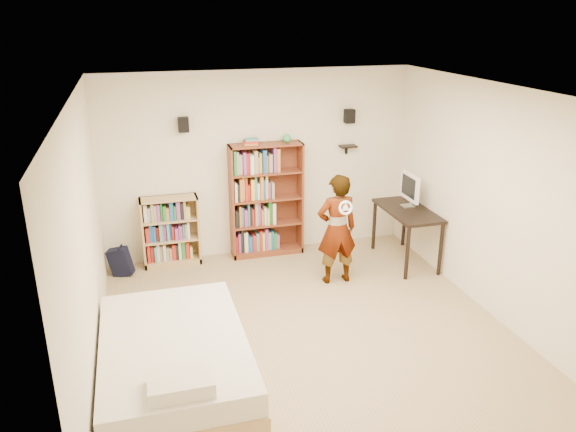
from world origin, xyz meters
name	(u,v)px	position (x,y,z in m)	size (l,w,h in m)	color
ground	(310,334)	(0.00, 0.00, 0.00)	(4.50, 5.00, 0.01)	tan
room_shell	(312,186)	(0.00, 0.00, 1.76)	(4.52, 5.02, 2.71)	white
crown_molding	(313,96)	(0.00, 0.00, 2.67)	(4.50, 5.00, 0.06)	silver
speaker_left	(183,125)	(-1.05, 2.40, 2.00)	(0.14, 0.12, 0.20)	black
speaker_right	(349,116)	(1.35, 2.40, 2.00)	(0.14, 0.12, 0.20)	black
wall_shelf	(348,146)	(1.35, 2.41, 1.55)	(0.25, 0.16, 0.03)	black
tall_bookshelf	(266,200)	(0.07, 2.35, 0.84)	(1.06, 0.31, 1.68)	maroon
low_bookshelf	(171,231)	(-1.33, 2.35, 0.50)	(0.80, 0.30, 1.00)	tan
computer_desk	(406,235)	(1.94, 1.52, 0.40)	(0.59, 1.17, 0.80)	black
imac	(409,190)	(1.99, 1.64, 1.04)	(0.10, 0.48, 0.48)	white
daybed	(174,355)	(-1.53, -0.48, 0.32)	(1.39, 2.14, 0.63)	beige
person	(337,229)	(0.74, 1.19, 0.75)	(0.55, 0.36, 1.50)	black
wii_wheel	(346,208)	(0.74, 0.91, 1.14)	(0.19, 0.19, 0.03)	white
navy_bag	(120,261)	(-2.05, 2.16, 0.21)	(0.30, 0.20, 0.41)	black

